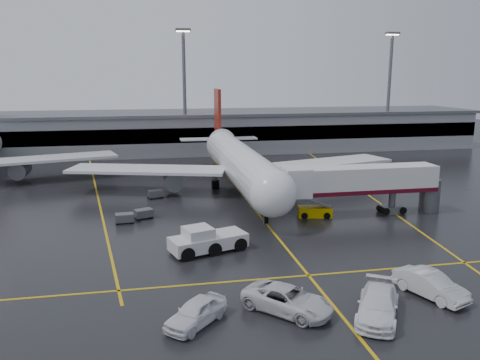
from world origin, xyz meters
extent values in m
plane|color=black|center=(0.00, 0.00, 0.00)|extent=(220.00, 220.00, 0.00)
cube|color=gold|center=(0.00, 0.00, 0.01)|extent=(0.25, 90.00, 0.02)
cube|color=gold|center=(0.00, -22.00, 0.01)|extent=(60.00, 0.25, 0.02)
cube|color=gold|center=(-20.00, 10.00, 0.01)|extent=(9.99, 69.35, 0.02)
cube|color=gold|center=(18.00, 10.00, 0.01)|extent=(7.57, 69.64, 0.02)
cube|color=gray|center=(0.00, 48.00, 4.00)|extent=(120.00, 18.00, 8.00)
cube|color=black|center=(0.00, 39.20, 4.50)|extent=(120.00, 0.40, 3.00)
cube|color=#595B60|center=(0.00, 48.00, 8.30)|extent=(122.00, 19.00, 0.60)
cylinder|color=#595B60|center=(-5.00, 42.00, 12.50)|extent=(0.70, 0.70, 25.00)
cube|color=#595B60|center=(-5.00, 42.00, 25.20)|extent=(3.00, 1.20, 0.50)
cube|color=#FFE5B2|center=(-5.00, 42.00, 24.90)|extent=(2.60, 0.90, 0.20)
cylinder|color=#595B60|center=(40.00, 42.00, 12.50)|extent=(0.70, 0.70, 25.00)
cube|color=#595B60|center=(40.00, 42.00, 25.20)|extent=(3.00, 1.20, 0.50)
cube|color=#FFE5B2|center=(40.00, 42.00, 24.90)|extent=(2.60, 0.90, 0.20)
cylinder|color=silver|center=(0.00, 8.00, 4.20)|extent=(5.20, 36.00, 5.20)
sphere|color=silver|center=(0.00, -10.00, 4.20)|extent=(5.20, 5.20, 5.20)
cone|color=silver|center=(0.00, 29.00, 4.80)|extent=(4.94, 8.00, 4.94)
cube|color=maroon|center=(0.00, 30.00, 9.70)|extent=(0.50, 5.50, 8.50)
cube|color=silver|center=(0.00, 29.00, 5.00)|extent=(14.00, 3.00, 0.25)
cube|color=silver|center=(-13.00, 10.00, 3.40)|extent=(22.80, 11.83, 0.40)
cube|color=silver|center=(13.00, 10.00, 3.40)|extent=(22.80, 11.83, 0.40)
cylinder|color=#595B60|center=(-9.50, 9.00, 2.00)|extent=(2.60, 4.50, 2.60)
cylinder|color=#595B60|center=(9.50, 9.00, 2.00)|extent=(2.60, 4.50, 2.60)
cylinder|color=#595B60|center=(0.00, -7.00, 1.00)|extent=(0.56, 0.56, 2.00)
cylinder|color=#595B60|center=(-3.20, 11.00, 1.00)|extent=(0.56, 0.56, 2.00)
cylinder|color=#595B60|center=(3.20, 11.00, 1.00)|extent=(0.56, 0.56, 2.00)
cylinder|color=black|center=(0.00, -7.00, 0.45)|extent=(0.40, 1.10, 1.10)
cylinder|color=black|center=(-3.20, 11.00, 0.55)|extent=(1.00, 1.40, 1.40)
cylinder|color=black|center=(3.20, 11.00, 0.55)|extent=(1.00, 1.40, 1.40)
cube|color=silver|center=(-29.00, 22.00, 3.40)|extent=(22.80, 11.83, 0.40)
cylinder|color=#595B60|center=(-32.50, 21.00, 2.00)|extent=(2.60, 4.50, 2.60)
cube|color=silver|center=(12.00, -6.00, 4.40)|extent=(18.00, 3.20, 3.00)
cube|color=#470614|center=(12.00, -6.00, 3.10)|extent=(18.00, 3.30, 0.50)
cube|color=silver|center=(3.80, -6.00, 4.40)|extent=(3.00, 3.40, 3.30)
cylinder|color=#595B60|center=(16.00, -6.00, 1.50)|extent=(0.80, 0.80, 3.00)
cube|color=#595B60|center=(16.00, -6.00, 0.45)|extent=(2.60, 1.60, 0.90)
cylinder|color=#595B60|center=(21.00, -6.00, 2.00)|extent=(2.40, 2.40, 4.00)
cylinder|color=black|center=(14.90, -6.00, 0.45)|extent=(0.90, 1.80, 0.90)
cylinder|color=black|center=(17.10, -6.00, 0.45)|extent=(0.90, 1.80, 0.90)
cube|color=silver|center=(-7.52, -14.67, 0.94)|extent=(7.83, 4.99, 1.25)
cube|color=silver|center=(-8.51, -14.98, 1.98)|extent=(3.14, 3.14, 1.04)
cube|color=black|center=(-8.51, -14.98, 1.98)|extent=(2.83, 2.83, 0.94)
cylinder|color=black|center=(-10.10, -15.49, 0.57)|extent=(2.24, 3.39, 1.35)
cylinder|color=black|center=(-7.52, -14.67, 0.57)|extent=(2.24, 3.39, 1.35)
cylinder|color=black|center=(-4.94, -13.85, 0.57)|extent=(2.24, 3.39, 1.35)
cube|color=#C69E01|center=(6.33, -5.67, 0.60)|extent=(4.18, 2.36, 1.21)
cube|color=#595B60|center=(6.33, -5.67, 1.75)|extent=(3.92, 1.69, 1.38)
cylinder|color=black|center=(5.04, -5.42, 0.33)|extent=(1.10, 1.97, 0.77)
cylinder|color=black|center=(7.62, -5.92, 0.33)|extent=(1.10, 1.97, 0.77)
imported|color=silver|center=(-3.55, -27.76, 0.91)|extent=(6.76, 6.83, 1.83)
imported|color=white|center=(2.35, -29.73, 0.94)|extent=(5.58, 6.94, 1.89)
imported|color=silver|center=(7.77, -27.43, 0.96)|extent=(4.00, 6.14, 1.91)
imported|color=white|center=(-10.09, -28.27, 0.87)|extent=(5.05, 5.13, 1.75)
cube|color=#595B60|center=(-13.62, -2.60, 0.65)|extent=(2.34, 1.94, 0.90)
cylinder|color=black|center=(-14.18, -3.36, 0.18)|extent=(0.40, 0.20, 0.40)
cylinder|color=black|center=(-12.69, -2.78, 0.18)|extent=(0.40, 0.20, 0.40)
cylinder|color=black|center=(-14.55, -2.42, 0.18)|extent=(0.40, 0.20, 0.40)
cylinder|color=black|center=(-13.06, -1.84, 0.18)|extent=(0.40, 0.20, 0.40)
cube|color=#595B60|center=(-15.73, -4.03, 0.65)|extent=(2.08, 1.43, 0.90)
cylinder|color=black|center=(-16.50, -4.58, 0.18)|extent=(0.40, 0.20, 0.40)
cylinder|color=black|center=(-14.90, -4.48, 0.18)|extent=(0.40, 0.20, 0.40)
cylinder|color=black|center=(-16.57, -3.58, 0.18)|extent=(0.40, 0.20, 0.40)
cylinder|color=black|center=(-14.97, -3.48, 0.18)|extent=(0.40, 0.20, 0.40)
cube|color=#595B60|center=(-12.03, 6.83, 0.65)|extent=(2.30, 1.83, 0.90)
cylinder|color=black|center=(-12.65, 6.12, 0.18)|extent=(0.40, 0.20, 0.40)
cylinder|color=black|center=(-11.12, 6.59, 0.18)|extent=(0.40, 0.20, 0.40)
cylinder|color=black|center=(-12.95, 7.07, 0.18)|extent=(0.40, 0.20, 0.40)
cylinder|color=black|center=(-11.42, 7.55, 0.18)|extent=(0.40, 0.20, 0.40)
camera|label=1|loc=(-12.85, -58.10, 16.49)|focal=36.18mm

